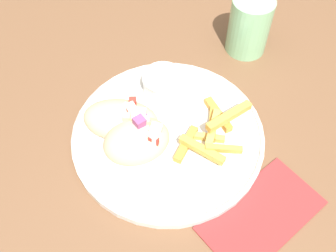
{
  "coord_description": "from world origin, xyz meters",
  "views": [
    {
      "loc": [
        -0.13,
        -0.36,
        1.25
      ],
      "look_at": [
        0.04,
        -0.05,
        0.75
      ],
      "focal_mm": 42.0,
      "sensor_mm": 36.0,
      "label": 1
    }
  ],
  "objects_px": {
    "pita_sandwich_near": "(137,141)",
    "fries_pile": "(211,131)",
    "plate": "(168,135)",
    "sauce_ramekin": "(163,82)",
    "water_glass": "(249,28)",
    "pita_sandwich_far": "(121,120)"
  },
  "relations": [
    {
      "from": "sauce_ramekin",
      "to": "pita_sandwich_near",
      "type": "bearing_deg",
      "value": -135.11
    },
    {
      "from": "pita_sandwich_near",
      "to": "sauce_ramekin",
      "type": "xyz_separation_m",
      "value": [
        0.09,
        0.09,
        -0.01
      ]
    },
    {
      "from": "pita_sandwich_far",
      "to": "water_glass",
      "type": "height_order",
      "value": "water_glass"
    },
    {
      "from": "plate",
      "to": "pita_sandwich_far",
      "type": "distance_m",
      "value": 0.08
    },
    {
      "from": "pita_sandwich_near",
      "to": "sauce_ramekin",
      "type": "height_order",
      "value": "pita_sandwich_near"
    },
    {
      "from": "pita_sandwich_far",
      "to": "sauce_ramekin",
      "type": "bearing_deg",
      "value": 60.52
    },
    {
      "from": "plate",
      "to": "pita_sandwich_far",
      "type": "relative_size",
      "value": 2.24
    },
    {
      "from": "plate",
      "to": "pita_sandwich_near",
      "type": "distance_m",
      "value": 0.07
    },
    {
      "from": "plate",
      "to": "sauce_ramekin",
      "type": "bearing_deg",
      "value": 67.27
    },
    {
      "from": "water_glass",
      "to": "fries_pile",
      "type": "bearing_deg",
      "value": -138.74
    },
    {
      "from": "pita_sandwich_near",
      "to": "sauce_ramekin",
      "type": "bearing_deg",
      "value": 52.69
    },
    {
      "from": "pita_sandwich_near",
      "to": "fries_pile",
      "type": "xyz_separation_m",
      "value": [
        0.11,
        -0.03,
        -0.02
      ]
    },
    {
      "from": "plate",
      "to": "fries_pile",
      "type": "height_order",
      "value": "fries_pile"
    },
    {
      "from": "fries_pile",
      "to": "water_glass",
      "type": "height_order",
      "value": "water_glass"
    },
    {
      "from": "plate",
      "to": "water_glass",
      "type": "distance_m",
      "value": 0.26
    },
    {
      "from": "pita_sandwich_far",
      "to": "sauce_ramekin",
      "type": "relative_size",
      "value": 1.96
    },
    {
      "from": "pita_sandwich_near",
      "to": "pita_sandwich_far",
      "type": "height_order",
      "value": "pita_sandwich_near"
    },
    {
      "from": "plate",
      "to": "pita_sandwich_near",
      "type": "relative_size",
      "value": 2.78
    },
    {
      "from": "pita_sandwich_near",
      "to": "pita_sandwich_far",
      "type": "relative_size",
      "value": 0.81
    },
    {
      "from": "plate",
      "to": "pita_sandwich_near",
      "type": "bearing_deg",
      "value": -171.63
    },
    {
      "from": "plate",
      "to": "water_glass",
      "type": "xyz_separation_m",
      "value": [
        0.23,
        0.12,
        0.04
      ]
    },
    {
      "from": "plate",
      "to": "fries_pile",
      "type": "bearing_deg",
      "value": -32.72
    }
  ]
}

